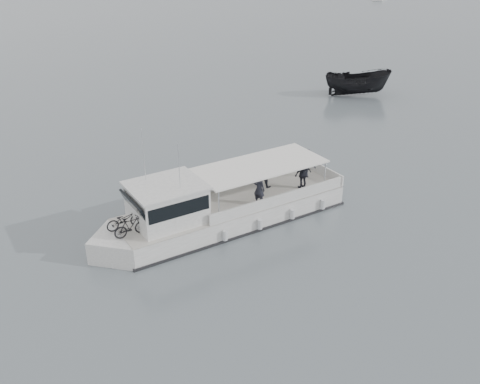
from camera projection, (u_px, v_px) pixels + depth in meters
ground at (175, 241)px, 27.15m from camera, size 1400.00×1400.00×0.00m
tour_boat at (212, 211)px, 28.02m from camera, size 14.55×4.96×6.05m
dark_motorboat at (358, 83)px, 50.34m from camera, size 6.46×5.56×2.42m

